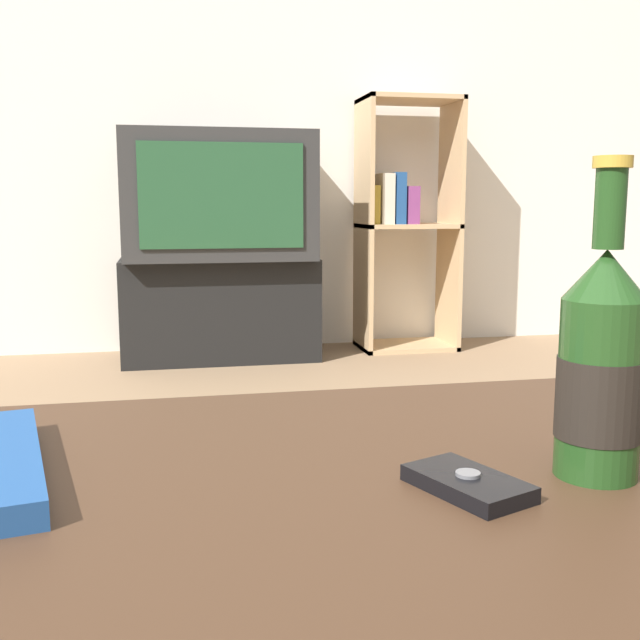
{
  "coord_description": "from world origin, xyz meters",
  "views": [
    {
      "loc": [
        -0.08,
        -0.56,
        0.68
      ],
      "look_at": [
        0.1,
        0.31,
        0.54
      ],
      "focal_mm": 42.0,
      "sensor_mm": 36.0,
      "label": 1
    }
  ],
  "objects_px": {
    "bookshelf": "(403,219)",
    "cell_phone": "(467,483)",
    "beer_bottle": "(601,367)",
    "tv_stand": "(220,309)",
    "television": "(217,196)"
  },
  "relations": [
    {
      "from": "bookshelf",
      "to": "cell_phone",
      "type": "xyz_separation_m",
      "value": [
        -0.85,
        -2.81,
        -0.16
      ]
    },
    {
      "from": "bookshelf",
      "to": "beer_bottle",
      "type": "height_order",
      "value": "bookshelf"
    },
    {
      "from": "tv_stand",
      "to": "cell_phone",
      "type": "relative_size",
      "value": 7.12
    },
    {
      "from": "tv_stand",
      "to": "television",
      "type": "distance_m",
      "value": 0.49
    },
    {
      "from": "cell_phone",
      "to": "bookshelf",
      "type": "bearing_deg",
      "value": 51.48
    },
    {
      "from": "television",
      "to": "bookshelf",
      "type": "distance_m",
      "value": 0.87
    },
    {
      "from": "beer_bottle",
      "to": "cell_phone",
      "type": "height_order",
      "value": "beer_bottle"
    },
    {
      "from": "beer_bottle",
      "to": "bookshelf",
      "type": "bearing_deg",
      "value": 75.45
    },
    {
      "from": "bookshelf",
      "to": "tv_stand",
      "type": "bearing_deg",
      "value": -176.18
    },
    {
      "from": "television",
      "to": "cell_phone",
      "type": "distance_m",
      "value": 2.76
    },
    {
      "from": "tv_stand",
      "to": "bookshelf",
      "type": "relative_size",
      "value": 0.73
    },
    {
      "from": "beer_bottle",
      "to": "cell_phone",
      "type": "relative_size",
      "value": 2.33
    },
    {
      "from": "bookshelf",
      "to": "cell_phone",
      "type": "distance_m",
      "value": 2.94
    },
    {
      "from": "tv_stand",
      "to": "cell_phone",
      "type": "bearing_deg",
      "value": -89.76
    },
    {
      "from": "television",
      "to": "bookshelf",
      "type": "bearing_deg",
      "value": 4.08
    }
  ]
}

